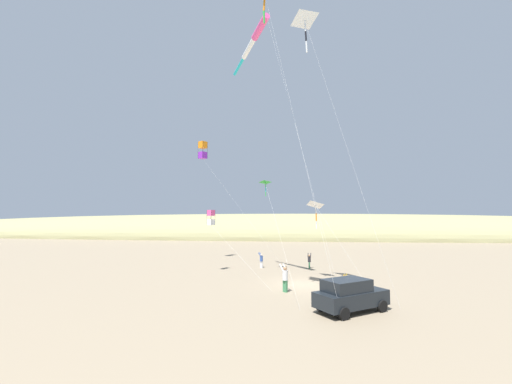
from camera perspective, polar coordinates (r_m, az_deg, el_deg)
name	(u,v)px	position (r m, az deg, el deg)	size (l,w,h in m)	color
ground_plane	(301,284)	(27.24, 7.78, -15.63)	(600.00, 600.00, 0.00)	gray
dune_ridge_grassy	(293,237)	(81.85, 6.42, -7.81)	(28.00, 240.00, 11.51)	#938E60
parked_car	(350,295)	(20.29, 16.04, -16.83)	(3.98, 4.58, 1.85)	black
cooler_box	(358,296)	(23.29, 17.33, -16.97)	(0.62, 0.42, 0.42)	#EF4C93
person_adult_flyer	(285,277)	(24.27, 5.07, -14.51)	(0.69, 0.71, 1.98)	#3D7F51
person_child_green_jacket	(261,259)	(34.79, 0.93, -11.66)	(0.45, 0.53, 1.58)	silver
person_child_grey_jacket	(309,260)	(34.79, 9.27, -11.64)	(0.50, 0.40, 1.56)	#3D7F51
person_bystander_far	(344,280)	(26.01, 15.10, -14.65)	(0.42, 0.39, 1.17)	silver
kite_delta_yellow_midlevel	(316,205)	(28.63, 10.40, -2.26)	(9.41, 3.92, 6.76)	white
kite_windsock_teal_far_right	(254,39)	(31.24, -0.35, 25.08)	(11.31, 8.63, 21.59)	#EF4C93
kite_box_red_high_left	(211,218)	(32.40, -7.85, -4.43)	(7.76, 6.71, 5.98)	#EF4C93
kite_delta_small_distant	(305,21)	(27.67, 8.60, 27.35)	(4.24, 6.21, 20.46)	white
kite_box_green_low_center	(203,150)	(41.18, -9.26, 7.20)	(2.27, 10.22, 14.52)	orange
kite_delta_checkered_midright	(265,183)	(32.01, 1.65, 1.61)	(12.90, 3.45, 8.92)	green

